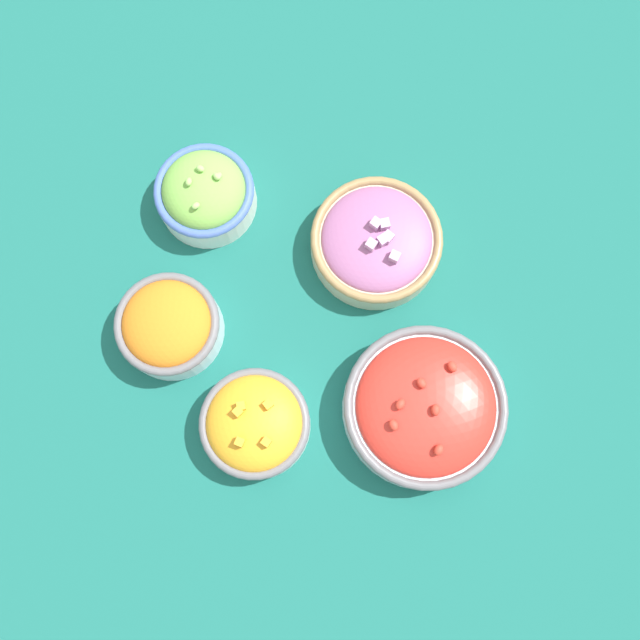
% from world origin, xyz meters
% --- Properties ---
extents(ground_plane, '(3.00, 3.00, 0.00)m').
position_xyz_m(ground_plane, '(0.00, 0.00, 0.00)').
color(ground_plane, '#196056').
extents(bowl_cherry_tomatoes, '(0.21, 0.21, 0.08)m').
position_xyz_m(bowl_cherry_tomatoes, '(-0.16, 0.07, 0.04)').
color(bowl_cherry_tomatoes, '#B2C1CC').
rests_on(bowl_cherry_tomatoes, ground_plane).
extents(bowl_carrots, '(0.14, 0.14, 0.07)m').
position_xyz_m(bowl_carrots, '(0.19, 0.06, 0.04)').
color(bowl_carrots, silver).
rests_on(bowl_carrots, ground_plane).
extents(bowl_red_onion, '(0.18, 0.18, 0.07)m').
position_xyz_m(bowl_red_onion, '(-0.04, -0.12, 0.03)').
color(bowl_red_onion, beige).
rests_on(bowl_red_onion, ground_plane).
extents(bowl_squash, '(0.14, 0.14, 0.08)m').
position_xyz_m(bowl_squash, '(0.04, 0.15, 0.03)').
color(bowl_squash, white).
rests_on(bowl_squash, ground_plane).
extents(bowl_lettuce, '(0.13, 0.13, 0.08)m').
position_xyz_m(bowl_lettuce, '(0.20, -0.12, 0.03)').
color(bowl_lettuce, silver).
rests_on(bowl_lettuce, ground_plane).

